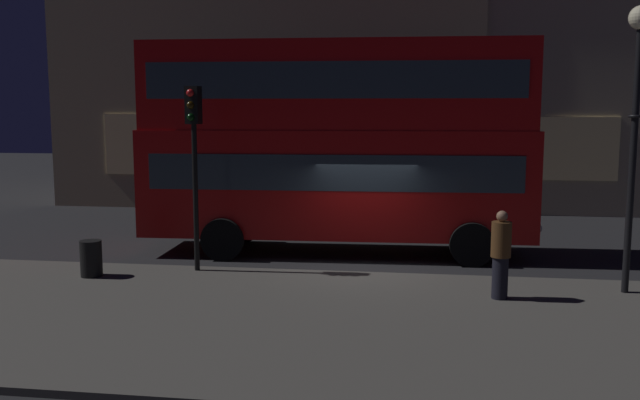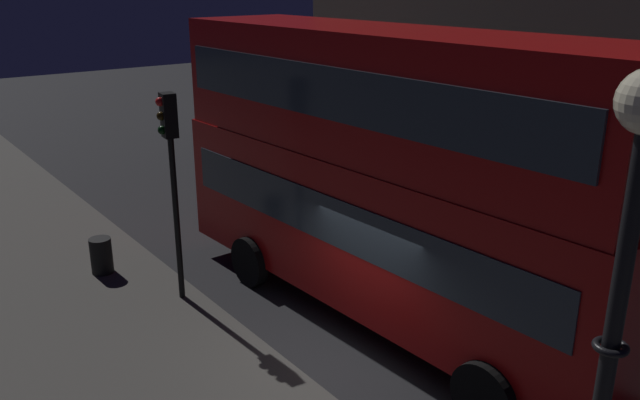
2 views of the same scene
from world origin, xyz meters
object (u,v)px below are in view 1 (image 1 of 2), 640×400
object	(u,v)px
street_lamp	(637,91)
double_decker_bus	(336,137)
litter_bin	(91,258)
pedestrian	(501,254)
traffic_light_near_kerb	(194,140)

from	to	relation	value
street_lamp	double_decker_bus	bearing A→B (deg)	151.04
street_lamp	litter_bin	size ratio (longest dim) A/B	7.05
double_decker_bus	pedestrian	xyz separation A→B (m)	(3.79, -4.38, -2.10)
double_decker_bus	street_lamp	xyz separation A→B (m)	(6.39, -3.54, 1.08)
traffic_light_near_kerb	street_lamp	world-z (taller)	street_lamp
street_lamp	pedestrian	xyz separation A→B (m)	(-2.60, -0.84, -3.18)
traffic_light_near_kerb	litter_bin	world-z (taller)	traffic_light_near_kerb
traffic_light_near_kerb	pedestrian	bearing A→B (deg)	-4.89
street_lamp	pedestrian	distance (m)	4.19
pedestrian	litter_bin	distance (m)	8.89
street_lamp	litter_bin	xyz separation A→B (m)	(-11.46, -0.28, -3.67)
double_decker_bus	traffic_light_near_kerb	distance (m)	4.14
traffic_light_near_kerb	pedestrian	xyz separation A→B (m)	(6.70, -1.43, -2.14)
traffic_light_near_kerb	litter_bin	size ratio (longest dim) A/B	5.22
double_decker_bus	litter_bin	xyz separation A→B (m)	(-5.07, -3.82, -2.59)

